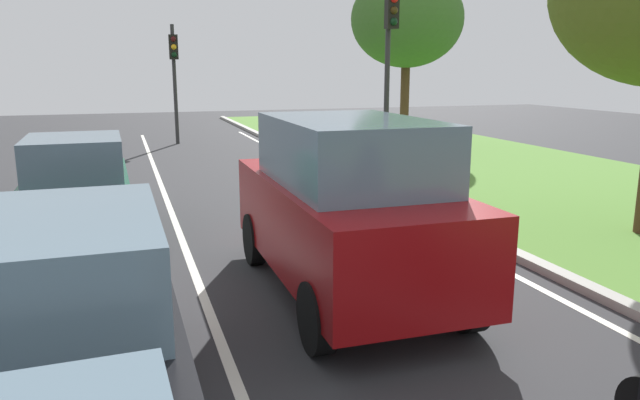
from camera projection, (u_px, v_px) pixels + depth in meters
ground_plane at (212, 219)px, 11.73m from camera, size 60.00×60.00×0.00m
lane_line_center at (175, 222)px, 11.52m from camera, size 0.12×32.00×0.01m
lane_line_right_edge at (381, 206)px, 12.83m from camera, size 0.12×32.00×0.01m
grass_verge_right at (570, 190)px, 14.33m from camera, size 9.00×48.00×0.06m
curb_right at (403, 202)px, 12.97m from camera, size 0.24×48.00×0.12m
car_suv_ahead at (347, 206)px, 7.63m from camera, size 1.99×4.51×2.28m
car_sedan_left_lane at (56, 337)px, 4.48m from camera, size 1.86×4.31×1.86m
car_hatchback_far at (78, 189)px, 10.15m from camera, size 1.78×3.73×1.78m
traffic_light_near_right at (390, 49)px, 15.73m from camera, size 0.32×0.50×4.90m
traffic_light_far_median at (174, 66)px, 22.66m from camera, size 0.32×0.50×4.47m
tree_roadside_far at (407, 20)px, 21.26m from camera, size 3.97×3.97×6.25m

